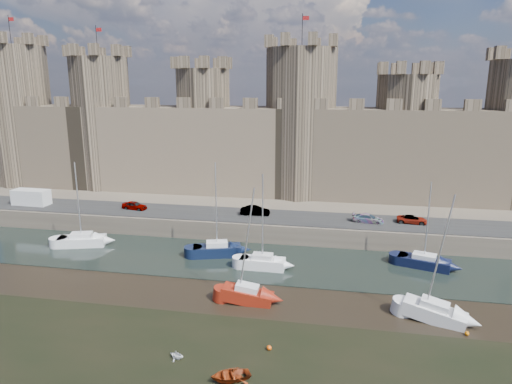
{
  "coord_description": "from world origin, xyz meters",
  "views": [
    {
      "loc": [
        8.54,
        -24.98,
        20.44
      ],
      "look_at": [
        -0.27,
        22.0,
        8.87
      ],
      "focal_mm": 32.0,
      "sensor_mm": 36.0,
      "label": 1
    }
  ],
  "objects_px": {
    "sailboat_2": "(262,262)",
    "sailboat_4": "(247,294)",
    "car_0": "(134,206)",
    "car_2": "(368,218)",
    "van": "(31,197)",
    "sailboat_3": "(424,261)",
    "car_3": "(412,220)",
    "car_1": "(255,211)",
    "sailboat_0": "(82,240)",
    "sailboat_5": "(434,312)",
    "sailboat_1": "(217,249)"
  },
  "relations": [
    {
      "from": "car_3",
      "to": "sailboat_2",
      "type": "relative_size",
      "value": 0.36
    },
    {
      "from": "sailboat_2",
      "to": "sailboat_4",
      "type": "relative_size",
      "value": 0.96
    },
    {
      "from": "car_0",
      "to": "sailboat_0",
      "type": "height_order",
      "value": "sailboat_0"
    },
    {
      "from": "sailboat_0",
      "to": "sailboat_3",
      "type": "distance_m",
      "value": 41.76
    },
    {
      "from": "car_1",
      "to": "car_2",
      "type": "xyz_separation_m",
      "value": [
        15.14,
        -0.57,
        -0.08
      ]
    },
    {
      "from": "sailboat_1",
      "to": "sailboat_3",
      "type": "height_order",
      "value": "sailboat_1"
    },
    {
      "from": "car_0",
      "to": "car_3",
      "type": "bearing_deg",
      "value": -79.89
    },
    {
      "from": "sailboat_2",
      "to": "sailboat_4",
      "type": "bearing_deg",
      "value": -89.82
    },
    {
      "from": "car_1",
      "to": "sailboat_3",
      "type": "bearing_deg",
      "value": -115.16
    },
    {
      "from": "sailboat_0",
      "to": "sailboat_4",
      "type": "distance_m",
      "value": 26.25
    },
    {
      "from": "car_0",
      "to": "van",
      "type": "relative_size",
      "value": 0.68
    },
    {
      "from": "car_3",
      "to": "sailboat_5",
      "type": "height_order",
      "value": "sailboat_5"
    },
    {
      "from": "sailboat_3",
      "to": "car_1",
      "type": "bearing_deg",
      "value": 175.39
    },
    {
      "from": "car_0",
      "to": "sailboat_1",
      "type": "distance_m",
      "value": 17.53
    },
    {
      "from": "sailboat_3",
      "to": "sailboat_4",
      "type": "xyz_separation_m",
      "value": [
        -17.93,
        -11.8,
        0.04
      ]
    },
    {
      "from": "car_0",
      "to": "sailboat_0",
      "type": "relative_size",
      "value": 0.34
    },
    {
      "from": "car_0",
      "to": "van",
      "type": "bearing_deg",
      "value": 101.13
    },
    {
      "from": "car_0",
      "to": "car_1",
      "type": "distance_m",
      "value": 17.62
    },
    {
      "from": "car_0",
      "to": "van",
      "type": "distance_m",
      "value": 16.22
    },
    {
      "from": "sailboat_4",
      "to": "car_0",
      "type": "bearing_deg",
      "value": 136.45
    },
    {
      "from": "sailboat_5",
      "to": "sailboat_0",
      "type": "bearing_deg",
      "value": -177.91
    },
    {
      "from": "car_0",
      "to": "car_1",
      "type": "xyz_separation_m",
      "value": [
        17.62,
        0.37,
        0.04
      ]
    },
    {
      "from": "sailboat_2",
      "to": "sailboat_1",
      "type": "bearing_deg",
      "value": 155.91
    },
    {
      "from": "car_2",
      "to": "van",
      "type": "xyz_separation_m",
      "value": [
        -48.96,
        -0.28,
        0.6
      ]
    },
    {
      "from": "car_2",
      "to": "car_3",
      "type": "bearing_deg",
      "value": -77.34
    },
    {
      "from": "car_2",
      "to": "van",
      "type": "distance_m",
      "value": 48.96
    },
    {
      "from": "sailboat_2",
      "to": "sailboat_3",
      "type": "relative_size",
      "value": 1.1
    },
    {
      "from": "van",
      "to": "car_2",
      "type": "bearing_deg",
      "value": 1.95
    },
    {
      "from": "car_3",
      "to": "sailboat_0",
      "type": "height_order",
      "value": "sailboat_0"
    },
    {
      "from": "car_0",
      "to": "car_3",
      "type": "xyz_separation_m",
      "value": [
        38.4,
        0.47,
        -0.08
      ]
    },
    {
      "from": "sailboat_5",
      "to": "sailboat_3",
      "type": "bearing_deg",
      "value": 102.45
    },
    {
      "from": "sailboat_2",
      "to": "sailboat_3",
      "type": "distance_m",
      "value": 18.24
    },
    {
      "from": "sailboat_4",
      "to": "sailboat_5",
      "type": "height_order",
      "value": "sailboat_5"
    },
    {
      "from": "van",
      "to": "sailboat_3",
      "type": "relative_size",
      "value": 0.55
    },
    {
      "from": "van",
      "to": "sailboat_4",
      "type": "height_order",
      "value": "sailboat_4"
    },
    {
      "from": "sailboat_1",
      "to": "sailboat_5",
      "type": "xyz_separation_m",
      "value": [
        22.78,
        -11.13,
        -0.06
      ]
    },
    {
      "from": "car_0",
      "to": "sailboat_0",
      "type": "distance_m",
      "value": 9.8
    },
    {
      "from": "car_1",
      "to": "sailboat_0",
      "type": "relative_size",
      "value": 0.37
    },
    {
      "from": "car_0",
      "to": "sailboat_5",
      "type": "bearing_deg",
      "value": -108.98
    },
    {
      "from": "van",
      "to": "sailboat_5",
      "type": "relative_size",
      "value": 0.47
    },
    {
      "from": "car_2",
      "to": "sailboat_0",
      "type": "relative_size",
      "value": 0.37
    },
    {
      "from": "car_2",
      "to": "sailboat_4",
      "type": "xyz_separation_m",
      "value": [
        -12.03,
        -19.81,
        -2.27
      ]
    },
    {
      "from": "sailboat_2",
      "to": "sailboat_5",
      "type": "relative_size",
      "value": 0.94
    },
    {
      "from": "sailboat_1",
      "to": "sailboat_4",
      "type": "relative_size",
      "value": 1.01
    },
    {
      "from": "sailboat_1",
      "to": "sailboat_2",
      "type": "xyz_separation_m",
      "value": [
        6.02,
        -2.78,
        -0.02
      ]
    },
    {
      "from": "car_3",
      "to": "sailboat_2",
      "type": "bearing_deg",
      "value": 130.58
    },
    {
      "from": "van",
      "to": "sailboat_1",
      "type": "height_order",
      "value": "sailboat_1"
    },
    {
      "from": "sailboat_0",
      "to": "sailboat_3",
      "type": "bearing_deg",
      "value": -15.24
    },
    {
      "from": "car_3",
      "to": "sailboat_5",
      "type": "distance_m",
      "value": 20.91
    },
    {
      "from": "sailboat_0",
      "to": "car_2",
      "type": "bearing_deg",
      "value": -2.53
    }
  ]
}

